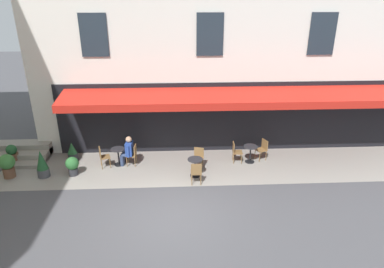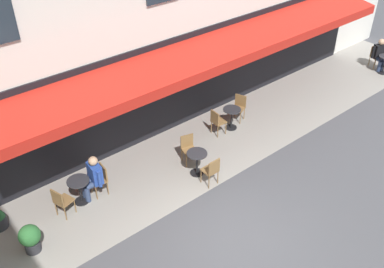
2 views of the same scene
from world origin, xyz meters
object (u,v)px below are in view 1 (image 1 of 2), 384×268
object	(u,v)px
cafe_table_streetside	(250,152)
cafe_chair_wicker_back_row	(196,171)
cafe_chair_wicker_under_awning	(236,150)
cafe_chair_wicker_corner_left	(198,157)
cafe_chair_wicker_near_door	(263,148)
cafe_chair_wicker_kerbside	(103,155)
potted_plant_mid_terrace	(12,154)
cafe_table_near_entrance	(118,154)
potted_plant_by_steps	(42,164)
potted_plant_entrance_left	(72,165)
potted_plant_under_sign	(72,152)
cafe_chair_wicker_corner_right	(133,153)
seated_patron_in_blue	(128,150)
potted_plant_entrance_right	(7,165)
cafe_table_far_end	(195,165)

from	to	relation	value
cafe_table_streetside	cafe_chair_wicker_back_row	world-z (taller)	cafe_chair_wicker_back_row
cafe_table_streetside	cafe_chair_wicker_under_awning	distance (m)	0.63
cafe_chair_wicker_back_row	cafe_chair_wicker_corner_left	world-z (taller)	same
cafe_chair_wicker_near_door	cafe_chair_wicker_corner_left	world-z (taller)	same
cafe_chair_wicker_kerbside	cafe_chair_wicker_back_row	xyz separation A→B (m)	(-3.79, 1.54, 0.00)
cafe_table_streetside	potted_plant_mid_terrace	bearing A→B (deg)	-2.52
cafe_chair_wicker_under_awning	potted_plant_mid_terrace	xyz separation A→B (m)	(9.54, -0.41, -0.15)
cafe_table_near_entrance	potted_plant_by_steps	size ratio (longest dim) A/B	0.66
potted_plant_entrance_left	potted_plant_under_sign	xyz separation A→B (m)	(0.35, -1.27, -0.02)
cafe_chair_wicker_corner_right	cafe_chair_wicker_under_awning	bearing A→B (deg)	-179.18
cafe_chair_wicker_kerbside	cafe_chair_wicker_corner_right	xyz separation A→B (m)	(-1.23, -0.14, 0.00)
cafe_table_streetside	seated_patron_in_blue	world-z (taller)	seated_patron_in_blue
potted_plant_mid_terrace	potted_plant_entrance_right	bearing A→B (deg)	107.12
potted_plant_entrance_left	potted_plant_by_steps	distance (m)	1.15
cafe_chair_wicker_corner_right	potted_plant_under_sign	xyz separation A→B (m)	(2.68, -0.54, -0.13)
cafe_table_near_entrance	potted_plant_by_steps	distance (m)	2.96
cafe_table_near_entrance	cafe_chair_wicker_back_row	size ratio (longest dim) A/B	0.82
cafe_chair_wicker_corner_right	potted_plant_mid_terrace	bearing A→B (deg)	-5.20
potted_plant_entrance_right	cafe_chair_wicker_corner_left	bearing A→B (deg)	-177.48
cafe_chair_wicker_near_door	cafe_table_far_end	xyz separation A→B (m)	(3.02, 1.31, -0.06)
cafe_chair_wicker_corner_right	potted_plant_by_steps	bearing A→B (deg)	12.94
cafe_chair_wicker_corner_left	potted_plant_mid_terrace	xyz separation A→B (m)	(7.91, -0.91, -0.15)
cafe_chair_wicker_kerbside	cafe_chair_wicker_corner_left	size ratio (longest dim) A/B	1.00
cafe_table_streetside	potted_plant_mid_terrace	distance (m)	10.18
potted_plant_mid_terrace	potted_plant_under_sign	bearing A→B (deg)	-178.34
cafe_table_near_entrance	cafe_chair_wicker_kerbside	world-z (taller)	cafe_chair_wicker_kerbside
cafe_chair_wicker_corner_left	potted_plant_under_sign	world-z (taller)	cafe_chair_wicker_corner_left
cafe_chair_wicker_near_door	seated_patron_in_blue	distance (m)	5.79
cafe_table_near_entrance	cafe_table_far_end	bearing A→B (deg)	160.93
cafe_table_streetside	potted_plant_entrance_right	bearing A→B (deg)	4.66
cafe_table_streetside	seated_patron_in_blue	bearing A→B (deg)	0.08
cafe_table_streetside	cafe_chair_wicker_under_awning	size ratio (longest dim) A/B	0.82
cafe_chair_wicker_corner_right	cafe_table_streetside	distance (m)	4.98
cafe_chair_wicker_corner_left	potted_plant_under_sign	xyz separation A→B (m)	(5.40, -0.99, -0.13)
cafe_table_far_end	potted_plant_by_steps	xyz separation A→B (m)	(6.02, -0.25, 0.06)
cafe_chair_wicker_corner_right	cafe_chair_wicker_back_row	size ratio (longest dim) A/B	1.00
cafe_chair_wicker_corner_right	cafe_chair_wicker_back_row	xyz separation A→B (m)	(-2.55, 1.68, 0.00)
potted_plant_mid_terrace	potted_plant_entrance_left	bearing A→B (deg)	157.36
cafe_table_far_end	potted_plant_entrance_right	bearing A→B (deg)	-2.15
cafe_table_far_end	seated_patron_in_blue	world-z (taller)	seated_patron_in_blue
cafe_table_near_entrance	potted_plant_entrance_left	xyz separation A→B (m)	(1.70, 0.77, -0.06)
cafe_chair_wicker_back_row	potted_plant_by_steps	distance (m)	6.09
cafe_table_streetside	potted_plant_mid_terrace	size ratio (longest dim) A/B	0.90
cafe_chair_wicker_under_awning	cafe_chair_wicker_kerbside	bearing A→B (deg)	2.05
seated_patron_in_blue	potted_plant_under_sign	distance (m)	2.54
cafe_chair_wicker_corner_right	potted_plant_under_sign	distance (m)	2.74
potted_plant_mid_terrace	potted_plant_by_steps	bearing A→B (deg)	143.64
potted_plant_under_sign	cafe_chair_wicker_corner_left	bearing A→B (deg)	169.64
potted_plant_by_steps	potted_plant_mid_terrace	size ratio (longest dim) A/B	1.36
cafe_table_near_entrance	potted_plant_under_sign	world-z (taller)	potted_plant_under_sign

